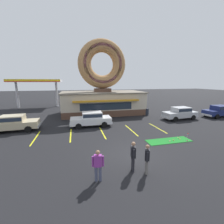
% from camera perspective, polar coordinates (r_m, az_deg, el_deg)
% --- Properties ---
extents(ground_plane, '(160.00, 160.00, 0.00)m').
position_cam_1_polar(ground_plane, '(10.66, 7.71, -15.93)').
color(ground_plane, black).
extents(donut_shop_building, '(12.30, 6.75, 10.96)m').
position_cam_1_polar(donut_shop_building, '(23.10, -3.64, 8.67)').
color(donut_shop_building, brown).
rests_on(donut_shop_building, ground).
extents(putting_mat, '(3.84, 1.19, 0.03)m').
position_cam_1_polar(putting_mat, '(13.66, 20.79, -10.18)').
color(putting_mat, '#197523').
rests_on(putting_mat, ground).
extents(mini_donut_near_left, '(0.13, 0.13, 0.04)m').
position_cam_1_polar(mini_donut_near_left, '(14.56, 23.96, -8.94)').
color(mini_donut_near_left, '#E5C666').
rests_on(mini_donut_near_left, putting_mat).
extents(mini_donut_near_right, '(0.13, 0.13, 0.04)m').
position_cam_1_polar(mini_donut_near_right, '(14.31, 24.46, -9.34)').
color(mini_donut_near_right, '#E5C666').
rests_on(mini_donut_near_right, putting_mat).
extents(mini_donut_mid_left, '(0.13, 0.13, 0.04)m').
position_cam_1_polar(mini_donut_mid_left, '(14.19, 26.72, -9.72)').
color(mini_donut_mid_left, '#D8667F').
rests_on(mini_donut_mid_left, putting_mat).
extents(mini_donut_mid_centre, '(0.13, 0.13, 0.04)m').
position_cam_1_polar(mini_donut_mid_centre, '(13.85, 22.38, -9.86)').
color(mini_donut_mid_centre, '#D17F47').
rests_on(mini_donut_mid_centre, putting_mat).
extents(mini_donut_mid_right, '(0.13, 0.13, 0.04)m').
position_cam_1_polar(mini_donut_mid_right, '(13.53, 21.13, -10.26)').
color(mini_donut_mid_right, '#D8667F').
rests_on(mini_donut_mid_right, putting_mat).
extents(golf_ball, '(0.04, 0.04, 0.04)m').
position_cam_1_polar(golf_ball, '(13.51, 17.68, -10.05)').
color(golf_ball, white).
rests_on(golf_ball, putting_mat).
extents(putting_flag_pin, '(0.13, 0.01, 0.55)m').
position_cam_1_polar(putting_flag_pin, '(14.43, 26.85, -7.74)').
color(putting_flag_pin, silver).
rests_on(putting_flag_pin, putting_mat).
extents(car_white, '(4.59, 2.04, 1.60)m').
position_cam_1_polar(car_white, '(16.74, -7.88, -2.47)').
color(car_white, silver).
rests_on(car_white, ground).
extents(car_silver, '(4.63, 2.14, 1.60)m').
position_cam_1_polar(car_silver, '(21.59, 24.58, -0.25)').
color(car_silver, '#B2B5BA').
rests_on(car_silver, ground).
extents(car_champagne, '(4.62, 2.10, 1.60)m').
position_cam_1_polar(car_champagne, '(17.90, -33.28, -3.38)').
color(car_champagne, '#BCAD89').
rests_on(car_champagne, ground).
extents(car_navy, '(4.63, 2.13, 1.60)m').
position_cam_1_polar(car_navy, '(25.85, 35.72, 0.41)').
color(car_navy, navy).
rests_on(car_navy, ground).
extents(pedestrian_blue_sweater_man, '(0.59, 0.30, 1.65)m').
position_cam_1_polar(pedestrian_blue_sweater_man, '(7.81, -5.37, -19.23)').
color(pedestrian_blue_sweater_man, '#474C66').
rests_on(pedestrian_blue_sweater_man, ground).
extents(pedestrian_hooded_kid, '(0.38, 0.55, 1.64)m').
position_cam_1_polar(pedestrian_hooded_kid, '(8.56, 13.18, -16.58)').
color(pedestrian_hooded_kid, slate).
rests_on(pedestrian_hooded_kid, ground).
extents(pedestrian_leather_jacket_man, '(0.32, 0.58, 1.72)m').
position_cam_1_polar(pedestrian_leather_jacket_man, '(8.58, 8.04, -15.92)').
color(pedestrian_leather_jacket_man, '#232328').
rests_on(pedestrian_leather_jacket_man, ground).
extents(trash_bin, '(0.57, 0.57, 0.97)m').
position_cam_1_polar(trash_bin, '(22.80, 13.11, 0.13)').
color(trash_bin, '#232833').
rests_on(trash_bin, ground).
extents(gas_station_canopy, '(9.00, 4.46, 5.30)m').
position_cam_1_polar(gas_station_canopy, '(32.19, -26.89, 10.28)').
color(gas_station_canopy, silver).
rests_on(gas_station_canopy, ground).
extents(parking_stripe_far_left, '(0.12, 3.60, 0.01)m').
position_cam_1_polar(parking_stripe_far_left, '(15.04, -27.10, -8.77)').
color(parking_stripe_far_left, yellow).
rests_on(parking_stripe_far_left, ground).
extents(parking_stripe_left, '(0.12, 3.60, 0.01)m').
position_cam_1_polar(parking_stripe_left, '(14.62, -15.47, -8.45)').
color(parking_stripe_left, yellow).
rests_on(parking_stripe_left, ground).
extents(parking_stripe_mid_left, '(0.12, 3.60, 0.01)m').
position_cam_1_polar(parking_stripe_mid_left, '(14.80, -3.69, -7.78)').
color(parking_stripe_mid_left, yellow).
rests_on(parking_stripe_mid_left, ground).
extents(parking_stripe_centre, '(0.12, 3.60, 0.01)m').
position_cam_1_polar(parking_stripe_centre, '(15.58, 7.31, -6.85)').
color(parking_stripe_centre, yellow).
rests_on(parking_stripe_centre, ground).
extents(parking_stripe_mid_right, '(0.12, 3.60, 0.01)m').
position_cam_1_polar(parking_stripe_mid_right, '(16.86, 16.92, -5.84)').
color(parking_stripe_mid_right, yellow).
rests_on(parking_stripe_mid_right, ground).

